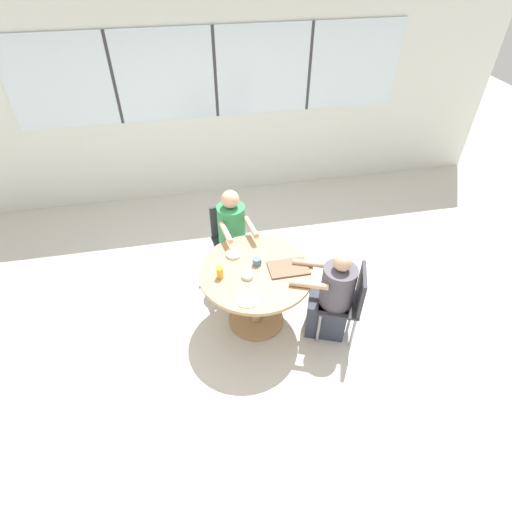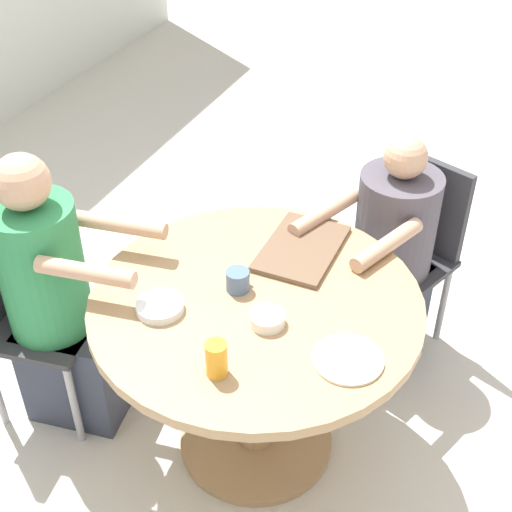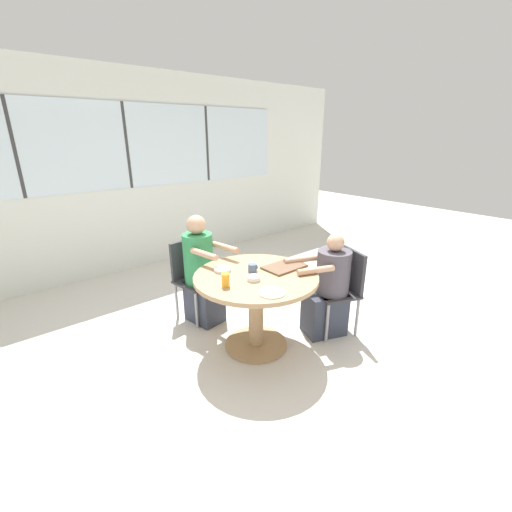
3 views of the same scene
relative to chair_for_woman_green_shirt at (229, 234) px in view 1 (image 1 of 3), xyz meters
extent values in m
plane|color=beige|center=(0.14, -0.93, -0.52)|extent=(16.00, 16.00, 0.00)
cube|color=silver|center=(0.14, 1.87, 0.88)|extent=(8.40, 0.06, 2.80)
cube|color=silver|center=(0.14, 1.83, 1.27)|extent=(5.20, 0.02, 1.14)
cube|color=#333333|center=(-1.16, 1.82, 1.27)|extent=(0.04, 0.01, 1.14)
cube|color=#333333|center=(0.14, 1.82, 1.27)|extent=(0.04, 0.01, 1.14)
cube|color=#333333|center=(1.44, 1.82, 1.27)|extent=(0.04, 0.01, 1.14)
cylinder|color=tan|center=(0.14, -0.93, 0.21)|extent=(1.13, 1.13, 0.04)
cylinder|color=tan|center=(0.14, -0.93, -0.16)|extent=(0.14, 0.14, 0.71)
cylinder|color=tan|center=(0.14, -0.93, -0.50)|extent=(0.60, 0.60, 0.03)
cube|color=#333338|center=(0.01, -0.09, -0.08)|extent=(0.46, 0.46, 0.03)
cube|color=#333338|center=(-0.01, 0.09, 0.14)|extent=(0.38, 0.09, 0.42)
cylinder|color=#99999E|center=(0.21, -0.23, -0.31)|extent=(0.03, 0.03, 0.42)
cylinder|color=#99999E|center=(-0.13, -0.28, -0.31)|extent=(0.03, 0.03, 0.42)
cylinder|color=#99999E|center=(0.16, 0.10, -0.31)|extent=(0.03, 0.03, 0.42)
cylinder|color=#99999E|center=(-0.18, 0.05, -0.31)|extent=(0.03, 0.03, 0.42)
cube|color=#333338|center=(0.93, -1.23, -0.08)|extent=(0.52, 0.52, 0.03)
cube|color=#333338|center=(1.10, -1.30, 0.14)|extent=(0.17, 0.37, 0.42)
cylinder|color=#99999E|center=(0.71, -1.33, -0.31)|extent=(0.03, 0.03, 0.42)
cylinder|color=#99999E|center=(0.83, -1.01, -0.31)|extent=(0.03, 0.03, 0.42)
cylinder|color=#99999E|center=(1.03, -1.45, -0.31)|extent=(0.03, 0.03, 0.42)
cylinder|color=#99999E|center=(1.15, -1.14, -0.31)|extent=(0.03, 0.03, 0.42)
cube|color=#333847|center=(0.03, -0.19, -0.29)|extent=(0.33, 0.41, 0.45)
cylinder|color=#2D844C|center=(0.02, -0.13, 0.19)|extent=(0.31, 0.31, 0.53)
sphere|color=tan|center=(0.02, -0.13, 0.56)|extent=(0.20, 0.20, 0.20)
cylinder|color=tan|center=(0.20, -0.37, 0.34)|extent=(0.11, 0.35, 0.06)
cylinder|color=tan|center=(-0.08, -0.41, 0.34)|extent=(0.11, 0.35, 0.06)
cube|color=#333847|center=(0.83, -1.19, -0.29)|extent=(0.48, 0.42, 0.45)
cylinder|color=#4C4751|center=(0.89, -1.22, 0.15)|extent=(0.33, 0.33, 0.44)
sphere|color=tan|center=(0.89, -1.22, 0.45)|extent=(0.17, 0.17, 0.17)
cylinder|color=tan|center=(0.58, -1.25, 0.26)|extent=(0.36, 0.19, 0.06)
cylinder|color=tan|center=(0.68, -0.98, 0.26)|extent=(0.36, 0.19, 0.06)
cube|color=brown|center=(0.46, -0.97, 0.24)|extent=(0.39, 0.25, 0.02)
cylinder|color=slate|center=(0.16, -0.85, 0.27)|extent=(0.08, 0.08, 0.08)
torus|color=slate|center=(0.20, -0.85, 0.27)|extent=(0.01, 0.05, 0.05)
cylinder|color=gold|center=(-0.21, -0.96, 0.29)|extent=(0.07, 0.07, 0.12)
cylinder|color=silver|center=(-0.04, -0.66, 0.25)|extent=(0.16, 0.16, 0.03)
cylinder|color=white|center=(0.04, -1.01, 0.25)|extent=(0.12, 0.12, 0.04)
cylinder|color=beige|center=(-0.01, -1.30, 0.24)|extent=(0.22, 0.22, 0.01)
camera|label=1|loc=(-0.42, -3.73, 2.88)|focal=28.00mm
camera|label=2|loc=(-1.52, -1.66, 1.78)|focal=50.00mm
camera|label=3|loc=(-1.70, -3.09, 1.43)|focal=24.00mm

